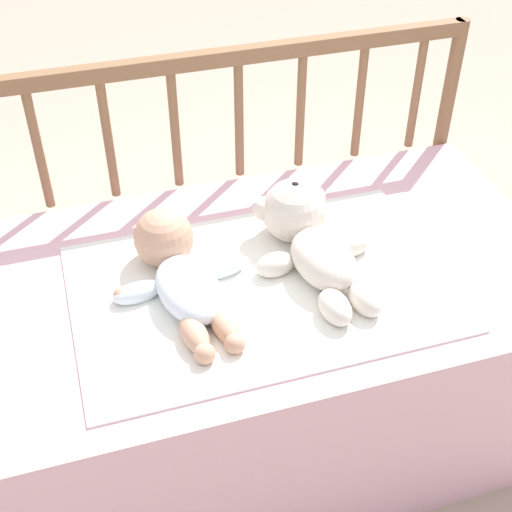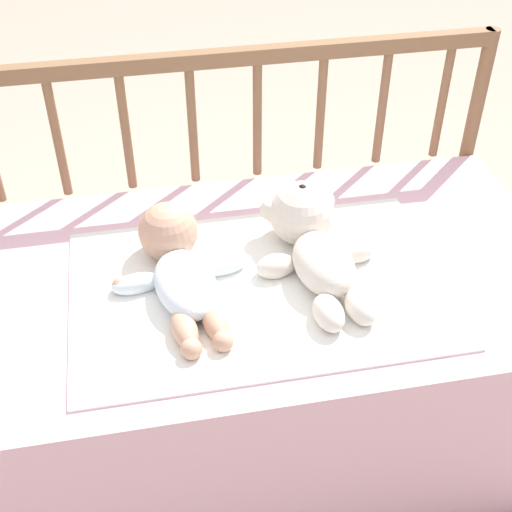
# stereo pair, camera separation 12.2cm
# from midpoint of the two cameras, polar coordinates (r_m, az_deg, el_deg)

# --- Properties ---
(ground_plane) EXTENTS (12.00, 12.00, 0.00)m
(ground_plane) POSITION_cam_midpoint_polar(r_m,az_deg,el_deg) (1.89, -2.05, -13.23)
(ground_plane) COLOR tan
(crib_mattress) EXTENTS (1.33, 0.71, 0.51)m
(crib_mattress) POSITION_cam_midpoint_polar(r_m,az_deg,el_deg) (1.69, -2.25, -8.01)
(crib_mattress) COLOR #EDB7C6
(crib_mattress) RESTS_ON ground_plane
(crib_rail) EXTENTS (1.33, 0.04, 0.84)m
(crib_rail) POSITION_cam_midpoint_polar(r_m,az_deg,el_deg) (1.76, -5.84, 8.66)
(crib_rail) COLOR brown
(crib_rail) RESTS_ON ground_plane
(blanket) EXTENTS (0.77, 0.50, 0.01)m
(blanket) POSITION_cam_midpoint_polar(r_m,az_deg,el_deg) (1.47, -1.97, -2.62)
(blanket) COLOR white
(blanket) RESTS_ON crib_mattress
(teddy_bear) EXTENTS (0.27, 0.39, 0.15)m
(teddy_bear) POSITION_cam_midpoint_polar(r_m,az_deg,el_deg) (1.51, 1.96, 1.57)
(teddy_bear) COLOR silver
(teddy_bear) RESTS_ON crib_mattress
(baby) EXTENTS (0.29, 0.39, 0.13)m
(baby) POSITION_cam_midpoint_polar(r_m,az_deg,el_deg) (1.46, -8.49, -1.32)
(baby) COLOR white
(baby) RESTS_ON crib_mattress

